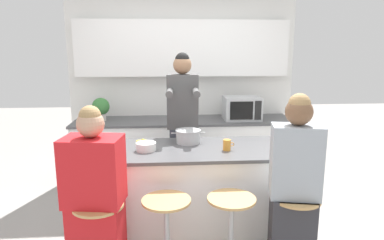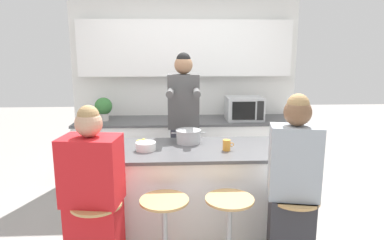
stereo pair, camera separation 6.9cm
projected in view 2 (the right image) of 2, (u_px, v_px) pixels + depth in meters
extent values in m
plane|color=gray|center=(192.00, 237.00, 3.35)|extent=(16.00, 16.00, 0.00)
cube|color=silver|center=(185.00, 82.00, 4.86)|extent=(3.14, 0.06, 2.70)
cube|color=white|center=(186.00, 48.00, 4.65)|extent=(2.89, 0.16, 0.75)
cube|color=white|center=(187.00, 152.00, 4.68)|extent=(2.89, 0.64, 0.85)
cube|color=#4C4C4F|center=(187.00, 121.00, 4.59)|extent=(2.92, 0.67, 0.03)
cube|color=black|center=(192.00, 235.00, 3.35)|extent=(1.74, 0.67, 0.06)
cube|color=white|center=(192.00, 193.00, 3.26)|extent=(1.82, 0.75, 0.82)
cube|color=#4C4C4F|center=(192.00, 150.00, 3.17)|extent=(1.86, 0.79, 0.03)
cylinder|color=tan|center=(96.00, 205.00, 2.51)|extent=(0.37, 0.37, 0.02)
cylinder|color=tan|center=(164.00, 200.00, 2.58)|extent=(0.37, 0.37, 0.02)
cylinder|color=#B7BABC|center=(229.00, 240.00, 2.67)|extent=(0.04, 0.04, 0.66)
cylinder|color=tan|center=(230.00, 199.00, 2.60)|extent=(0.37, 0.37, 0.02)
cylinder|color=#B7BABC|center=(292.00, 240.00, 2.67)|extent=(0.04, 0.04, 0.66)
cylinder|color=tan|center=(295.00, 199.00, 2.60)|extent=(0.37, 0.37, 0.02)
cube|color=#383842|center=(184.00, 169.00, 3.87)|extent=(0.29, 0.23, 0.96)
cube|color=#4C4C4C|center=(184.00, 101.00, 3.72)|extent=(0.34, 0.23, 0.59)
cylinder|color=#4C4C4C|center=(170.00, 93.00, 3.42)|extent=(0.08, 0.32, 0.07)
cylinder|color=#4C4C4C|center=(197.00, 93.00, 3.43)|extent=(0.08, 0.32, 0.07)
sphere|color=#936B4C|center=(183.00, 65.00, 3.64)|extent=(0.20, 0.20, 0.20)
sphere|color=black|center=(183.00, 60.00, 3.63)|extent=(0.16, 0.16, 0.15)
cube|color=red|center=(92.00, 170.00, 2.48)|extent=(0.45, 0.34, 0.50)
sphere|color=tan|center=(89.00, 123.00, 2.41)|extent=(0.22, 0.22, 0.20)
sphere|color=#A37F51|center=(88.00, 116.00, 2.40)|extent=(0.18, 0.18, 0.16)
cube|color=#333338|center=(290.00, 239.00, 2.68)|extent=(0.38, 0.32, 0.70)
cube|color=#9EA8B2|center=(294.00, 162.00, 2.56)|extent=(0.40, 0.29, 0.56)
sphere|color=brown|center=(298.00, 112.00, 2.48)|extent=(0.24, 0.24, 0.20)
sphere|color=#A37F51|center=(298.00, 105.00, 2.47)|extent=(0.19, 0.19, 0.16)
cylinder|color=#B7BABC|center=(188.00, 137.00, 3.34)|extent=(0.24, 0.24, 0.12)
cylinder|color=#B7BABC|center=(188.00, 130.00, 3.32)|extent=(0.25, 0.25, 0.01)
cylinder|color=#B7BABC|center=(174.00, 133.00, 3.32)|extent=(0.05, 0.01, 0.01)
cylinder|color=#B7BABC|center=(203.00, 133.00, 3.34)|extent=(0.05, 0.01, 0.01)
cylinder|color=white|center=(146.00, 146.00, 3.10)|extent=(0.18, 0.18, 0.07)
cylinder|color=orange|center=(227.00, 145.00, 3.08)|extent=(0.07, 0.07, 0.10)
torus|color=orange|center=(232.00, 145.00, 3.09)|extent=(0.04, 0.01, 0.04)
ellipsoid|color=yellow|center=(143.00, 142.00, 3.31)|extent=(0.11, 0.04, 0.05)
ellipsoid|color=yellow|center=(140.00, 141.00, 3.34)|extent=(0.08, 0.10, 0.05)
ellipsoid|color=yellow|center=(146.00, 141.00, 3.34)|extent=(0.09, 0.10, 0.05)
cube|color=#7A428E|center=(97.00, 145.00, 2.90)|extent=(0.07, 0.07, 0.20)
cylinder|color=white|center=(96.00, 133.00, 2.88)|extent=(0.03, 0.03, 0.02)
cube|color=#B2B5B7|center=(244.00, 108.00, 4.56)|extent=(0.48, 0.36, 0.31)
cube|color=black|center=(244.00, 111.00, 4.37)|extent=(0.30, 0.01, 0.23)
cube|color=black|center=(260.00, 111.00, 4.39)|extent=(0.09, 0.01, 0.25)
cylinder|color=beige|center=(104.00, 117.00, 4.52)|extent=(0.12, 0.12, 0.10)
sphere|color=#387538|center=(103.00, 106.00, 4.49)|extent=(0.23, 0.23, 0.23)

